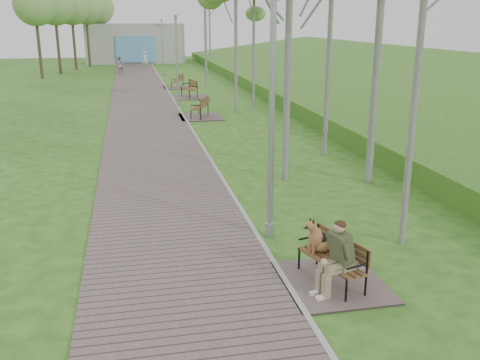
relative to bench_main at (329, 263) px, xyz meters
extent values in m
plane|color=#28571A|center=(-0.70, 0.57, -0.42)|extent=(120.00, 120.00, 0.00)
cube|color=#645551|center=(-2.45, 22.07, -0.40)|extent=(3.50, 67.00, 0.04)
cube|color=#999993|center=(-0.70, 22.07, -0.40)|extent=(0.10, 67.00, 0.05)
cube|color=#5E9830|center=(11.30, 20.57, -0.42)|extent=(14.00, 70.00, 1.60)
cube|color=#9E9E99|center=(-2.20, 51.57, 1.58)|extent=(10.00, 5.00, 4.00)
cube|color=#5898C5|center=(-2.20, 48.97, 1.08)|extent=(4.00, 0.20, 2.60)
cube|color=#645551|center=(0.09, 0.04, -0.40)|extent=(1.73, 1.92, 0.04)
cube|color=brown|center=(0.04, 0.04, 0.01)|extent=(0.82, 1.51, 0.04)
cube|color=brown|center=(0.26, 0.11, 0.27)|extent=(0.44, 1.39, 0.32)
cube|color=#645551|center=(0.06, 16.85, -0.40)|extent=(1.94, 2.15, 0.04)
cube|color=brown|center=(0.01, 16.85, 0.06)|extent=(1.04, 1.68, 0.04)
cube|color=brown|center=(0.25, 16.76, 0.35)|extent=(0.63, 1.52, 0.36)
cube|color=#645551|center=(0.35, 23.65, -0.40)|extent=(2.05, 2.27, 0.04)
cube|color=brown|center=(0.30, 23.65, 0.09)|extent=(0.80, 1.77, 0.05)
cube|color=brown|center=(0.57, 23.70, 0.40)|extent=(0.34, 1.69, 0.38)
cube|color=#645551|center=(0.09, 28.38, -0.40)|extent=(1.86, 2.07, 0.04)
cube|color=brown|center=(0.04, 28.38, 0.04)|extent=(0.96, 1.62, 0.04)
cube|color=brown|center=(0.28, 28.30, 0.32)|extent=(0.56, 1.48, 0.34)
cylinder|color=#999BA0|center=(-0.45, 2.29, -0.27)|extent=(0.21, 0.21, 0.31)
cylinder|color=#999BA0|center=(-0.45, 2.29, 2.17)|extent=(0.12, 0.12, 5.19)
cylinder|color=#999BA0|center=(-0.64, 20.55, -0.29)|extent=(0.18, 0.18, 0.27)
cylinder|color=#999BA0|center=(-0.64, 20.55, 1.82)|extent=(0.11, 0.11, 4.49)
cylinder|color=#999BA0|center=(-0.64, 20.55, 4.11)|extent=(0.16, 0.16, 0.22)
cylinder|color=#999BA0|center=(-0.28, 36.73, -0.29)|extent=(0.17, 0.17, 0.26)
cylinder|color=#999BA0|center=(-0.28, 36.73, 1.73)|extent=(0.10, 0.10, 4.30)
cylinder|color=#999BA0|center=(-0.28, 36.73, 3.92)|extent=(0.15, 0.15, 0.22)
imported|color=beige|center=(-1.55, 42.90, 0.41)|extent=(0.63, 0.44, 1.66)
imported|color=#9E9289|center=(-3.83, 38.95, 0.31)|extent=(0.85, 0.75, 1.46)
cylinder|color=silver|center=(2.11, 1.38, 3.51)|extent=(0.17, 0.17, 7.86)
cylinder|color=silver|center=(1.07, 6.31, 3.53)|extent=(0.17, 0.17, 7.91)
cylinder|color=silver|center=(3.20, 8.82, 4.33)|extent=(0.17, 0.17, 9.51)
cylinder|color=silver|center=(1.93, 17.74, 3.62)|extent=(0.17, 0.17, 8.08)
cylinder|color=silver|center=(3.03, 18.72, 2.95)|extent=(0.17, 0.17, 6.75)
cylinder|color=silver|center=(1.98, 28.14, 3.78)|extent=(0.16, 0.16, 8.39)
cylinder|color=silver|center=(5.04, 46.33, 4.50)|extent=(0.20, 0.20, 9.85)
camera|label=1|loc=(-3.20, -7.86, 4.00)|focal=40.00mm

